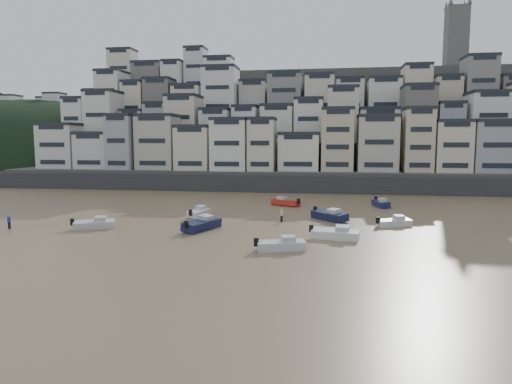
% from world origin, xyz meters
% --- Properties ---
extents(ground, '(400.00, 400.00, 0.00)m').
position_xyz_m(ground, '(0.00, 0.00, 0.00)').
color(ground, '#91784E').
rests_on(ground, ground).
extents(sea_strip, '(340.00, 340.00, 0.00)m').
position_xyz_m(sea_strip, '(-110.00, 145.00, 0.01)').
color(sea_strip, '#486167').
rests_on(sea_strip, ground).
extents(harbor_wall, '(140.00, 3.00, 3.50)m').
position_xyz_m(harbor_wall, '(10.00, 65.00, 1.75)').
color(harbor_wall, '#38383A').
rests_on(harbor_wall, ground).
extents(hillside, '(141.04, 66.00, 50.00)m').
position_xyz_m(hillside, '(14.73, 104.84, 13.01)').
color(hillside, '#4C4C47').
rests_on(hillside, ground).
extents(headland, '(216.00, 135.00, 53.33)m').
position_xyz_m(headland, '(-95.00, 135.00, 0.02)').
color(headland, black).
rests_on(headland, ground).
extents(boat_f, '(2.62, 5.47, 1.43)m').
position_xyz_m(boat_f, '(-0.14, 33.26, 0.72)').
color(boat_f, silver).
rests_on(boat_f, ground).
extents(boat_c, '(4.22, 6.67, 1.73)m').
position_xyz_m(boat_c, '(2.89, 24.08, 0.87)').
color(boat_c, '#14193E').
rests_on(boat_c, ground).
extents(boat_d, '(5.03, 3.37, 1.31)m').
position_xyz_m(boat_d, '(26.09, 29.98, 0.65)').
color(boat_d, silver).
rests_on(boat_d, ground).
extents(boat_h, '(5.62, 4.29, 1.49)m').
position_xyz_m(boat_h, '(10.96, 45.88, 0.74)').
color(boat_h, '#AD2215').
rests_on(boat_h, ground).
extents(boat_e, '(5.68, 5.95, 1.69)m').
position_xyz_m(boat_e, '(18.08, 33.17, 0.85)').
color(boat_e, '#12183A').
rests_on(boat_e, ground).
extents(boat_i, '(2.86, 5.61, 1.46)m').
position_xyz_m(boat_i, '(26.31, 46.95, 0.73)').
color(boat_i, '#151944').
rests_on(boat_i, ground).
extents(boat_b, '(5.83, 2.78, 1.53)m').
position_xyz_m(boat_b, '(18.68, 21.21, 0.76)').
color(boat_b, white).
rests_on(boat_b, ground).
extents(boat_j, '(5.46, 3.82, 1.43)m').
position_xyz_m(boat_j, '(-10.23, 22.67, 0.71)').
color(boat_j, silver).
rests_on(boat_j, ground).
extents(boat_a, '(5.51, 3.24, 1.43)m').
position_xyz_m(boat_a, '(13.37, 15.31, 0.71)').
color(boat_a, silver).
rests_on(boat_a, ground).
extents(person_blue, '(0.44, 0.44, 1.74)m').
position_xyz_m(person_blue, '(-20.43, 21.02, 0.87)').
color(person_blue, '#291BCD').
rests_on(person_blue, ground).
extents(person_pink, '(0.44, 0.44, 1.74)m').
position_xyz_m(person_pink, '(11.85, 30.83, 0.87)').
color(person_pink, '#D9A099').
rests_on(person_pink, ground).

